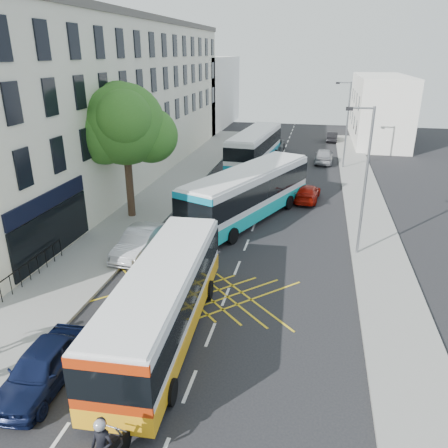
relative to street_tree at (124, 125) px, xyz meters
The scene contains 19 objects.
ground 18.33m from the street_tree, 60.38° to the right, with size 120.00×120.00×0.00m, color black.
pavement_left 6.22m from the street_tree, 73.47° to the left, with size 5.00×70.00×0.15m, color gray.
pavement_right 17.17m from the street_tree, ahead, with size 3.00×70.00×0.15m, color gray.
terrace_main 11.00m from the street_tree, 119.95° to the left, with size 8.30×45.00×13.50m.
terrace_far 40.43m from the street_tree, 97.81° to the left, with size 8.00×20.00×10.00m, color silver.
building_right 38.43m from the street_tree, 59.43° to the left, with size 6.00×18.00×8.00m, color silver.
street_tree is the anchor object (origin of this frame).
lamp_near 15.10m from the street_tree, 11.40° to the right, with size 1.45×0.15×8.00m.
lamp_far 22.57m from the street_tree, 49.19° to the left, with size 1.45×0.15×8.00m.
railings 11.22m from the street_tree, 97.02° to the right, with size 0.08×5.60×1.14m, color black, non-canonical shape.
bus_near 14.77m from the street_tree, 61.36° to the right, with size 3.12×10.97×3.05m.
bus_mid 9.19m from the street_tree, 10.06° to the left, with size 7.30×12.48×3.47m.
bus_far 18.34m from the street_tree, 69.84° to the left, with size 4.02×12.45×3.44m.
parked_car_blue 17.27m from the street_tree, 77.24° to the right, with size 1.73×4.30×1.46m, color #0C1433.
parked_car_silver 8.30m from the street_tree, 61.93° to the right, with size 1.62×4.63×1.53m, color #B9BBC2.
red_hatchback 14.47m from the street_tree, 28.22° to the left, with size 1.71×4.20×1.22m, color #A31206.
distant_car_grey 24.96m from the street_tree, 72.44° to the left, with size 2.34×5.08×1.41m, color #383B3F.
distant_car_silver 23.69m from the street_tree, 55.77° to the left, with size 1.78×4.41×1.50m, color #95969C.
distant_car_dark 34.63m from the street_tree, 65.78° to the left, with size 1.30×3.73×1.23m, color black.
Camera 1 is at (3.62, -11.34, 10.66)m, focal length 35.00 mm.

